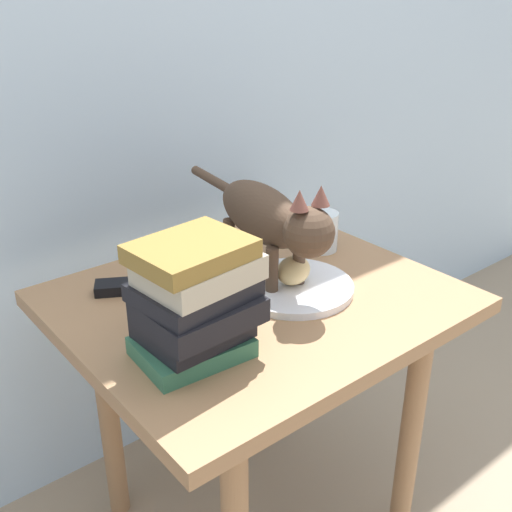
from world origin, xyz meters
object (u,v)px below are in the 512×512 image
candle_jar (322,233)px  tv_remote (135,286)px  book_stack (195,300)px  side_table (256,335)px  plate (293,287)px  bread_roll (293,270)px  cat (270,218)px

candle_jar → tv_remote: (-0.41, 0.09, -0.03)m
tv_remote → book_stack: bearing=-66.3°
side_table → plate: (0.07, -0.03, 0.10)m
candle_jar → tv_remote: bearing=168.0°
bread_roll → cat: size_ratio=0.17×
plate → candle_jar: (0.17, 0.10, 0.03)m
plate → candle_jar: bearing=30.5°
tv_remote → bread_roll: bearing=-7.6°
cat → tv_remote: cat is taller
cat → candle_jar: 0.21m
side_table → tv_remote: size_ratio=4.65×
bread_roll → cat: bearing=106.3°
side_table → cat: bearing=25.4°
cat → bread_roll: bearing=-73.7°
bread_roll → tv_remote: bearing=142.4°
bread_roll → cat: 0.11m
plate → tv_remote: tv_remote is taller
cat → book_stack: (-0.25, -0.12, -0.03)m
plate → tv_remote: 0.30m
side_table → candle_jar: size_ratio=8.20×
candle_jar → bread_roll: bearing=-150.3°
cat → tv_remote: (-0.22, 0.13, -0.12)m
book_stack → tv_remote: (0.03, 0.25, -0.09)m
bread_roll → cat: cat is taller
side_table → candle_jar: (0.24, 0.07, 0.13)m
book_stack → plate: bearing=13.4°
plate → bread_roll: size_ratio=2.85×
side_table → book_stack: (-0.20, -0.09, 0.19)m
plate → side_table: bearing=154.9°
plate → candle_jar: 0.20m
side_table → bread_roll: bread_roll is taller
bread_roll → plate: bearing=-124.3°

